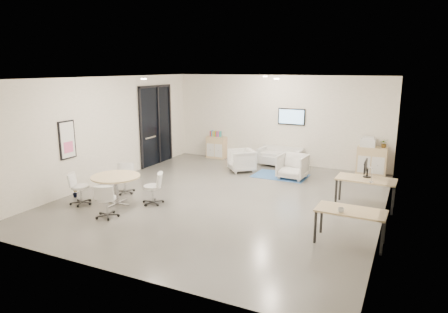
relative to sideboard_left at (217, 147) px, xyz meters
name	(u,v)px	position (x,y,z in m)	size (l,w,h in m)	color
room_shell	(225,140)	(2.40, -4.28, 1.18)	(9.60, 10.60, 4.80)	#585550
glass_door	(156,123)	(-1.55, -1.77, 1.08)	(0.09, 1.90, 2.85)	black
artwork	(67,140)	(-1.57, -5.88, 1.12)	(0.05, 0.54, 1.04)	black
wall_tv	(291,117)	(2.90, 0.18, 1.33)	(0.98, 0.06, 0.58)	black
ceiling_spots	(232,78)	(2.20, -3.45, 2.76)	(3.14, 4.14, 0.03)	#FFEAC6
sideboard_left	(217,147)	(0.00, 0.00, 0.00)	(0.75, 0.39, 0.84)	tan
sideboard_right	(372,161)	(5.72, -0.03, 0.04)	(0.93, 0.45, 0.93)	tan
books	(216,134)	(-0.04, 0.00, 0.53)	(0.44, 0.14, 0.22)	red
printer	(368,142)	(5.57, -0.03, 0.66)	(0.47, 0.40, 0.33)	white
loveseat	(281,157)	(2.66, -0.17, -0.11)	(1.58, 0.86, 0.57)	beige
blue_rug	(280,176)	(3.07, -1.49, -0.41)	(1.71, 1.14, 0.01)	#335F9C
armchair_left	(241,159)	(1.68, -1.46, -0.01)	(0.80, 0.75, 0.82)	beige
armchair_right	(293,165)	(3.50, -1.61, 0.01)	(0.84, 0.79, 0.86)	beige
desk_rear	(366,181)	(5.90, -3.42, 0.25)	(1.45, 0.77, 0.74)	tan
desk_front	(351,213)	(5.88, -5.80, 0.21)	(1.36, 0.71, 0.70)	tan
monitor	(366,168)	(5.86, -3.27, 0.56)	(0.20, 0.50, 0.44)	black
round_table	(116,179)	(0.08, -5.94, 0.25)	(1.24, 1.24, 0.75)	tan
meeting_chairs	(116,189)	(0.08, -5.94, -0.01)	(2.44, 2.44, 0.82)	white
plant_cabinet	(384,144)	(6.05, -0.01, 0.62)	(0.26, 0.28, 0.22)	#3F7F3F
plant_floor	(76,195)	(-1.30, -6.01, -0.36)	(0.15, 0.27, 0.12)	#3F7F3F
cup	(341,210)	(5.72, -6.02, 0.34)	(0.12, 0.09, 0.12)	white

